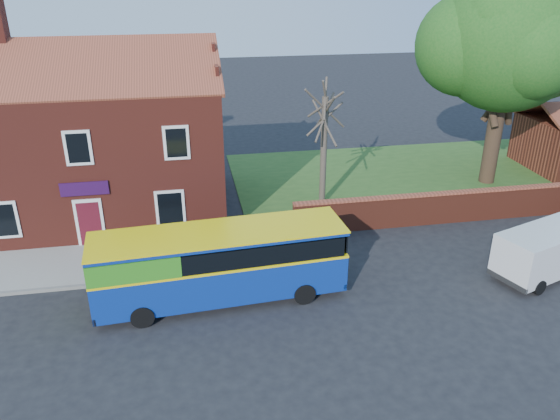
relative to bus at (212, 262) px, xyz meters
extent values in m
plane|color=black|center=(1.99, -2.30, -1.59)|extent=(120.00, 120.00, 0.00)
cube|color=gray|center=(-5.01, 3.45, -1.53)|extent=(18.00, 3.50, 0.12)
cube|color=slate|center=(-5.01, 1.70, -1.52)|extent=(18.00, 0.15, 0.14)
cube|color=#426B28|center=(14.99, 10.70, -1.57)|extent=(26.00, 12.00, 0.04)
cube|color=maroon|center=(-5.01, 9.20, 1.66)|extent=(12.00, 8.00, 6.50)
cube|color=brown|center=(-5.01, 7.20, 5.91)|extent=(12.30, 4.08, 2.16)
cube|color=brown|center=(-5.01, 11.20, 5.91)|extent=(12.30, 4.08, 2.16)
cube|color=black|center=(-5.01, 5.17, 3.01)|extent=(1.10, 0.06, 1.50)
cube|color=#4C0F19|center=(-5.01, 5.15, -0.49)|extent=(0.95, 0.04, 2.10)
cube|color=silver|center=(-5.01, 5.17, -0.44)|extent=(1.20, 0.06, 2.30)
cube|color=#2B0C36|center=(-5.01, 5.14, 1.21)|extent=(2.00, 0.06, 0.60)
cube|color=maroon|center=(14.99, 4.70, -0.84)|extent=(22.00, 0.30, 1.50)
cube|color=brown|center=(14.99, 4.70, -0.04)|extent=(22.00, 0.38, 0.10)
cube|color=navy|center=(0.29, 0.02, -0.55)|extent=(9.26, 2.90, 1.45)
cube|color=yellow|center=(0.29, 0.02, 0.18)|extent=(9.28, 2.92, 0.10)
cube|color=black|center=(0.29, 0.02, 0.61)|extent=(8.90, 2.89, 0.73)
cube|color=#338C1E|center=(-2.71, -0.19, 0.61)|extent=(3.25, 2.53, 0.77)
cube|color=navy|center=(0.29, 0.02, 1.10)|extent=(9.26, 2.90, 0.14)
cube|color=yellow|center=(0.29, 0.02, 1.18)|extent=(9.30, 2.94, 0.06)
cylinder|color=black|center=(-2.55, -1.24, -1.18)|extent=(0.84, 0.34, 0.82)
cylinder|color=black|center=(-2.69, 0.88, -1.18)|extent=(0.84, 0.34, 0.82)
cylinder|color=black|center=(3.28, -0.84, -1.18)|extent=(0.84, 0.34, 0.82)
cylinder|color=black|center=(3.13, 1.28, -1.18)|extent=(0.84, 0.34, 0.82)
cube|color=silver|center=(13.30, -0.57, -0.45)|extent=(4.92, 3.26, 1.74)
cylinder|color=black|center=(12.20, -1.86, -1.29)|extent=(0.64, 0.41, 0.60)
cylinder|color=black|center=(11.63, -0.25, -1.29)|extent=(0.64, 0.41, 0.60)
cylinder|color=black|center=(14.39, 0.73, -1.29)|extent=(0.64, 0.41, 0.60)
cylinder|color=black|center=(16.35, 9.32, 0.87)|extent=(0.86, 0.86, 4.93)
sphere|color=#31621E|center=(16.35, 9.32, 6.45)|extent=(7.72, 7.72, 7.72)
sphere|color=#31621E|center=(18.60, 9.75, 5.81)|extent=(5.58, 5.58, 5.58)
sphere|color=#31621E|center=(14.31, 9.96, 6.02)|extent=(5.36, 5.36, 5.36)
cylinder|color=#4C4238|center=(6.21, 7.96, 1.24)|extent=(0.32, 0.32, 5.67)
cylinder|color=#4C4238|center=(6.21, 7.96, 3.27)|extent=(0.33, 2.77, 2.23)
cylinder|color=#4C4238|center=(6.21, 7.96, 3.07)|extent=(1.44, 2.04, 2.04)
cylinder|color=#4C4238|center=(6.21, 7.96, 3.47)|extent=(2.32, 1.06, 2.26)
camera|label=1|loc=(-0.67, -17.49, 9.95)|focal=35.00mm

